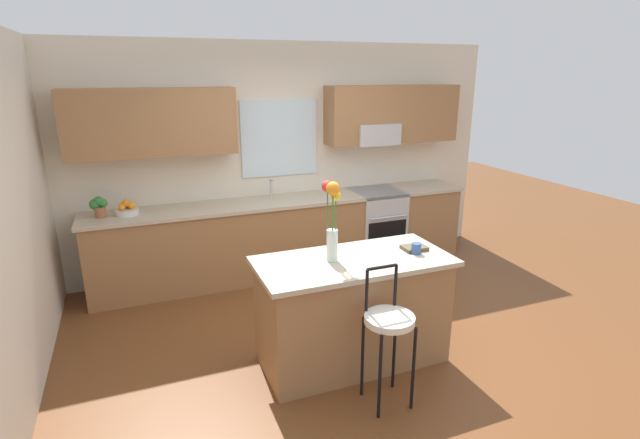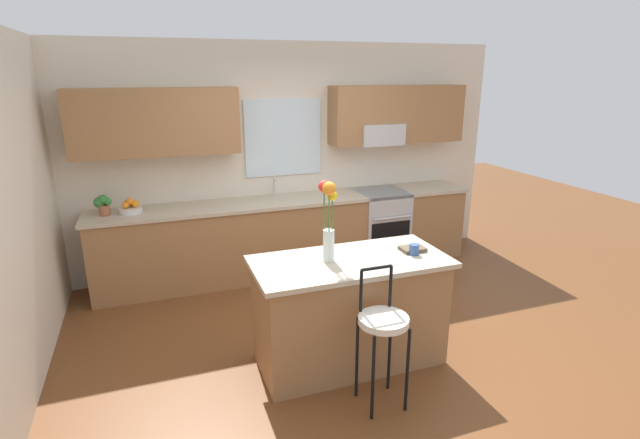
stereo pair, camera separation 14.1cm
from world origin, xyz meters
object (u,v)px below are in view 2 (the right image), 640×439
Objects in this scene: bar_stool_near at (383,326)px; flower_vase at (328,216)px; mug_ceramic at (414,249)px; cookbook at (412,249)px; potted_plant_small at (103,204)px; oven_range at (380,226)px; fruit_bowl_oranges at (130,208)px; kitchen_island at (350,311)px.

flower_vase is at bearing 106.29° from bar_stool_near.
cookbook is (0.04, 0.08, -0.03)m from mug_ceramic.
potted_plant_small is at bearing 131.49° from flower_vase.
bar_stool_near is 4.72× the size of potted_plant_small.
oven_range is 4.17× the size of potted_plant_small.
cookbook is 3.01m from fruit_bowl_oranges.
oven_range is 2.88m from bar_stool_near.
flower_vase is at bearing -48.51° from potted_plant_small.
bar_stool_near is at bearing -133.63° from cookbook.
oven_range is 2.99m from fruit_bowl_oranges.
bar_stool_near is 1.60× the size of flower_vase.
mug_ceramic is 3.04m from fruit_bowl_oranges.
flower_vase is (-0.18, 0.03, 0.83)m from kitchen_island.
bar_stool_near is 4.34× the size of fruit_bowl_oranges.
cookbook is (0.75, -0.02, -0.36)m from flower_vase.
fruit_bowl_oranges is (-2.95, 0.03, 0.52)m from oven_range.
oven_range is 3.83× the size of fruit_bowl_oranges.
fruit_bowl_oranges is (-2.21, 2.09, 0.01)m from mug_ceramic.
oven_range is 2.36m from kitchen_island.
mug_ceramic is at bearing -40.29° from potted_plant_small.
oven_range is at bearing -0.53° from fruit_bowl_oranges.
potted_plant_small is at bearing 126.64° from bar_stool_near.
mug_ceramic is (0.53, -0.08, 0.50)m from kitchen_island.
cookbook reaches higher than oven_range.
potted_plant_small reaches higher than cookbook.
kitchen_island is at bearing -122.66° from oven_range.
bar_stool_near is 0.92m from flower_vase.
mug_ceramic is 0.09m from cookbook.
kitchen_island is 17.59× the size of mug_ceramic.
fruit_bowl_oranges is at bearing 129.73° from kitchen_island.
bar_stool_near is at bearing -57.26° from fruit_bowl_oranges.
flower_vase is (-0.18, 0.62, 0.66)m from bar_stool_near.
potted_plant_small is (-2.50, 2.01, 0.11)m from cookbook.
kitchen_island is 7.17× the size of potted_plant_small.
cookbook is (0.57, 0.60, 0.30)m from bar_stool_near.
fruit_bowl_oranges reaches higher than kitchen_island.
flower_vase is 3.26× the size of cookbook.
bar_stool_near is at bearing -90.00° from kitchen_island.
potted_plant_small is (-1.76, 1.98, -0.25)m from flower_vase.
mug_ceramic is 0.41× the size of potted_plant_small.
cookbook is 0.91× the size of potted_plant_small.
kitchen_island is at bearing -179.49° from cookbook.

